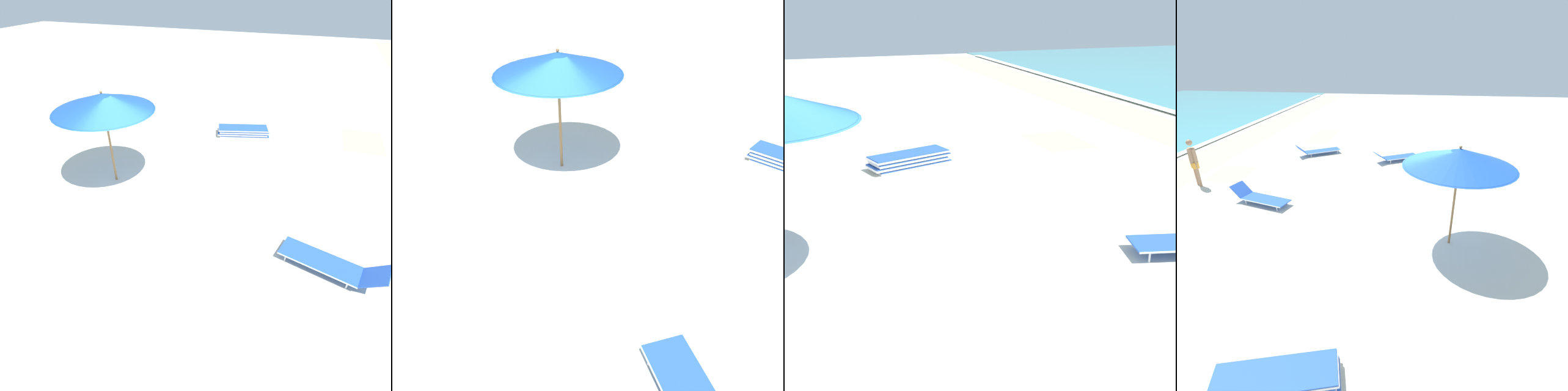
{
  "view_description": "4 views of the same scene",
  "coord_description": "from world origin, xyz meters",
  "views": [
    {
      "loc": [
        5.25,
        3.42,
        5.01
      ],
      "look_at": [
        -0.17,
        1.46,
        0.78
      ],
      "focal_mm": 28.0,
      "sensor_mm": 36.0,
      "label": 1
    },
    {
      "loc": [
        2.9,
        6.23,
        5.0
      ],
      "look_at": [
        -0.11,
        1.38,
        1.14
      ],
      "focal_mm": 40.0,
      "sensor_mm": 36.0,
      "label": 2
    },
    {
      "loc": [
        6.29,
        -1.0,
        3.65
      ],
      "look_at": [
        -0.81,
        1.52,
        0.89
      ],
      "focal_mm": 50.0,
      "sensor_mm": 36.0,
      "label": 3
    },
    {
      "loc": [
        -8.11,
        -0.35,
        4.55
      ],
      "look_at": [
        -0.25,
        0.76,
        0.83
      ],
      "focal_mm": 28.0,
      "sensor_mm": 36.0,
      "label": 4
    }
  ],
  "objects": [
    {
      "name": "sun_lounger_near_water_left",
      "position": [
        5.4,
        0.45,
        0.21
      ],
      "size": [
        1.58,
        2.12,
        0.49
      ],
      "rotation": [
        0.0,
        0.0,
        0.53
      ],
      "color": "blue",
      "rests_on": "ground_plane"
    },
    {
      "name": "lounger_stack",
      "position": [
        -5.44,
        1.47,
        0.16
      ],
      "size": [
        1.14,
        2.03,
        0.32
      ],
      "rotation": [
        0.0,
        0.0,
        0.29
      ],
      "color": "blue",
      "rests_on": "ground_plane"
    },
    {
      "name": "ground_plane",
      "position": [
        0.0,
        0.01,
        -0.08
      ],
      "size": [
        60.0,
        60.0,
        0.16
      ],
      "color": "beige"
    },
    {
      "name": "sun_lounger_under_umbrella",
      "position": [
        5.83,
        4.31,
        0.21
      ],
      "size": [
        1.66,
        2.09,
        0.55
      ],
      "rotation": [
        0.0,
        0.0,
        0.58
      ],
      "color": "blue",
      "rests_on": "ground_plane"
    },
    {
      "name": "beachgoer_wading_adult",
      "position": [
        1.47,
        7.6,
        1.0
      ],
      "size": [
        0.31,
        0.39,
        1.76
      ],
      "rotation": [
        0.0,
        0.0,
        4.14
      ],
      "color": "#A37A5B",
      "rests_on": "ground_plane"
    },
    {
      "name": "beach_umbrella",
      "position": [
        -1.13,
        -1.4,
        2.34
      ],
      "size": [
        2.65,
        2.65,
        2.63
      ],
      "color": "olive",
      "rests_on": "ground_plane"
    },
    {
      "name": "sun_lounger_beside_umbrella",
      "position": [
        0.38,
        4.6,
        0.22
      ],
      "size": [
        1.1,
        2.11,
        0.56
      ],
      "rotation": [
        0.0,
        0.0,
        -0.26
      ],
      "color": "blue",
      "rests_on": "ground_plane"
    }
  ]
}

